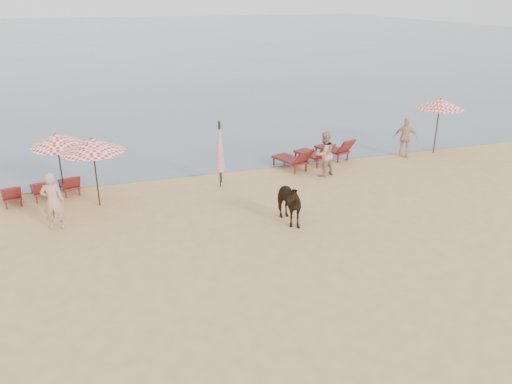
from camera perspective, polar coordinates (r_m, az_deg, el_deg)
ground at (r=11.77m, az=7.81°, el=-13.74°), size 120.00×120.00×0.00m
sea at (r=88.88m, az=-15.89°, el=16.73°), size 160.00×140.00×0.06m
lounger_cluster_left at (r=19.09m, az=-23.34°, el=0.34°), size 2.77×1.99×0.55m
lounger_cluster_right at (r=21.24m, az=6.83°, el=4.40°), size 3.57×2.76×0.69m
umbrella_open_left_a at (r=17.27m, az=-18.21°, el=5.13°), size 2.11×2.11×2.40m
umbrella_open_left_b at (r=18.93m, az=-21.86°, el=5.56°), size 1.81×1.84×2.31m
umbrella_open_right at (r=23.63m, az=20.29°, el=9.46°), size 2.06×2.06×2.51m
umbrella_closed_left at (r=18.34m, az=-4.23°, el=5.13°), size 0.31×0.31×2.51m
umbrella_closed_right at (r=18.79m, az=-4.08°, el=5.34°), size 0.29×0.29×2.40m
cow at (r=15.62m, az=3.42°, el=-1.14°), size 0.93×1.75×1.42m
beachgoer_left at (r=16.32m, az=-22.19°, el=-0.99°), size 0.73×0.54×1.84m
beachgoer_right_a at (r=19.83m, az=7.80°, el=4.34°), size 1.03×0.90×1.80m
beachgoer_right_b at (r=22.92m, az=16.74°, el=5.96°), size 1.08×0.97×1.76m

